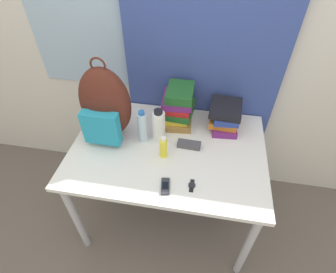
% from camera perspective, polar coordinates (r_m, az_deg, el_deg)
% --- Properties ---
extents(ground_plane, '(12.00, 12.00, 0.00)m').
position_cam_1_polar(ground_plane, '(2.13, -2.22, -25.84)').
color(ground_plane, '#665B51').
extents(wall_back, '(6.00, 0.06, 2.50)m').
position_cam_1_polar(wall_back, '(1.85, 2.78, 19.62)').
color(wall_back, silver).
rests_on(wall_back, ground_plane).
extents(curtain_blue, '(1.06, 0.04, 2.50)m').
position_cam_1_polar(curtain_blue, '(1.78, 7.90, 18.39)').
color(curtain_blue, '#384C93').
rests_on(curtain_blue, ground_plane).
extents(desk, '(1.24, 0.86, 0.78)m').
position_cam_1_polar(desk, '(1.76, 0.00, -4.46)').
color(desk, silver).
rests_on(desk, ground_plane).
extents(backpack, '(0.33, 0.26, 0.56)m').
position_cam_1_polar(backpack, '(1.68, -13.55, 6.54)').
color(backpack, '#512319').
rests_on(backpack, desk).
extents(book_stack_left, '(0.23, 0.29, 0.27)m').
position_cam_1_polar(book_stack_left, '(1.81, 2.26, 6.74)').
color(book_stack_left, olive).
rests_on(book_stack_left, desk).
extents(book_stack_center, '(0.22, 0.29, 0.17)m').
position_cam_1_polar(book_stack_center, '(1.84, 12.19, 4.39)').
color(book_stack_center, '#6B2370').
rests_on(book_stack_center, desk).
extents(water_bottle, '(0.06, 0.06, 0.24)m').
position_cam_1_polar(water_bottle, '(1.68, -5.54, 2.09)').
color(water_bottle, silver).
rests_on(water_bottle, desk).
extents(sports_bottle, '(0.08, 0.08, 0.24)m').
position_cam_1_polar(sports_bottle, '(1.67, -2.03, 2.27)').
color(sports_bottle, white).
rests_on(sports_bottle, desk).
extents(sunscreen_bottle, '(0.05, 0.05, 0.15)m').
position_cam_1_polar(sunscreen_bottle, '(1.59, -1.00, -2.44)').
color(sunscreen_bottle, yellow).
rests_on(sunscreen_bottle, desk).
extents(cell_phone, '(0.06, 0.11, 0.02)m').
position_cam_1_polar(cell_phone, '(1.49, -0.58, -10.78)').
color(cell_phone, '#2D2D33').
rests_on(cell_phone, desk).
extents(sunglasses_case, '(0.15, 0.06, 0.04)m').
position_cam_1_polar(sunglasses_case, '(1.69, 4.59, -1.76)').
color(sunglasses_case, '#47474C').
rests_on(sunglasses_case, desk).
extents(wristwatch, '(0.04, 0.09, 0.01)m').
position_cam_1_polar(wristwatch, '(1.50, 5.21, -10.56)').
color(wristwatch, black).
rests_on(wristwatch, desk).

